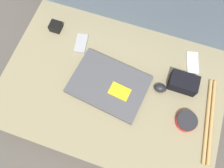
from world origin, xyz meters
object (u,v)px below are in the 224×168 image
at_px(phone_silver, 81,43).
at_px(charger_brick, 56,27).
at_px(laptop, 109,85).
at_px(speaker_puck, 186,121).
at_px(phone_black, 192,63).
at_px(camera_pouch, 183,83).
at_px(computer_mouse, 160,88).

bearing_deg(phone_silver, charger_brick, 154.59).
distance_m(phone_silver, charger_brick, 0.16).
relative_size(laptop, speaker_puck, 3.97).
bearing_deg(phone_black, speaker_puck, -98.22).
height_order(phone_black, charger_brick, charger_brick).
bearing_deg(laptop, camera_pouch, 26.81).
relative_size(speaker_puck, phone_silver, 0.83).
bearing_deg(charger_brick, computer_mouse, -14.33).
xyz_separation_m(phone_silver, phone_black, (0.54, 0.07, 0.00)).
distance_m(phone_black, charger_brick, 0.69).
distance_m(laptop, charger_brick, 0.41).
bearing_deg(laptop, phone_silver, 148.66).
distance_m(computer_mouse, charger_brick, 0.59).
height_order(speaker_puck, charger_brick, charger_brick).
height_order(camera_pouch, charger_brick, camera_pouch).
relative_size(laptop, phone_black, 3.03).
xyz_separation_m(computer_mouse, charger_brick, (-0.57, 0.15, 0.00)).
bearing_deg(speaker_puck, phone_silver, 159.52).
bearing_deg(computer_mouse, laptop, -175.77).
xyz_separation_m(phone_black, charger_brick, (-0.69, -0.03, 0.01)).
bearing_deg(charger_brick, camera_pouch, -8.12).
xyz_separation_m(computer_mouse, camera_pouch, (0.09, 0.05, 0.01)).
height_order(speaker_puck, phone_black, speaker_puck).
bearing_deg(phone_silver, camera_pouch, -16.28).
relative_size(phone_black, camera_pouch, 0.97).
height_order(laptop, speaker_puck, same).
bearing_deg(charger_brick, phone_black, 2.63).
relative_size(laptop, computer_mouse, 5.77).
relative_size(phone_silver, charger_brick, 2.04).
relative_size(speaker_puck, charger_brick, 1.69).
height_order(phone_silver, camera_pouch, camera_pouch).
bearing_deg(speaker_puck, camera_pouch, 108.72).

